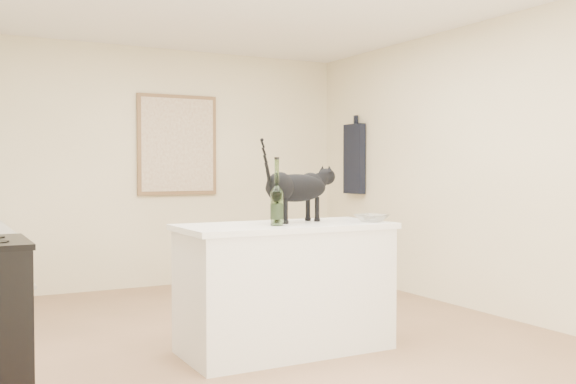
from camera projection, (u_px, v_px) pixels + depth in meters
The scene contains 11 objects.
floor at pixel (260, 346), 4.80m from camera, with size 5.50×5.50×0.00m, color #976F50.
wall_back at pixel (150, 168), 7.17m from camera, with size 4.50×4.50×0.00m, color beige.
wall_right at pixel (490, 167), 5.81m from camera, with size 5.50×5.50×0.00m, color beige.
island_base at pixel (285, 290), 4.65m from camera, with size 1.44×0.67×0.86m, color white.
island_top at pixel (285, 226), 4.64m from camera, with size 1.50×0.70×0.04m, color white.
artwork_frame at pixel (178, 145), 7.28m from camera, with size 0.90×0.03×1.10m, color brown.
artwork_canvas at pixel (178, 145), 7.26m from camera, with size 0.82×0.00×1.02m, color beige.
hanging_garment at pixel (354, 159), 7.58m from camera, with size 0.08×0.34×0.80m, color black.
black_cat at pixel (296, 192), 4.74m from camera, with size 0.63×0.19×0.44m, color black, non-canonical shape.
wine_bottle at pixel (277, 195), 4.46m from camera, with size 0.09×0.09×0.41m, color #366026.
glass_bowl at pixel (372, 218), 4.78m from camera, with size 0.23×0.23×0.06m, color silver.
Camera 1 is at (-2.06, -4.29, 1.28)m, focal length 41.19 mm.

